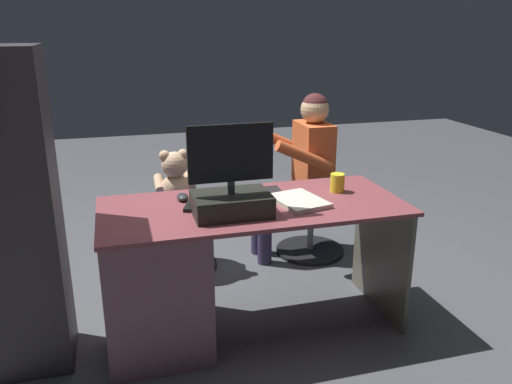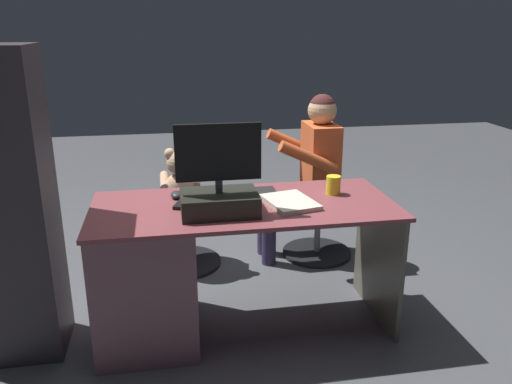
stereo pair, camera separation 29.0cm
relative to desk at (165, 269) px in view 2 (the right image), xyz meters
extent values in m
plane|color=#484B4F|center=(-0.42, -0.42, -0.38)|extent=(10.00, 10.00, 0.00)
cube|color=brown|center=(-0.42, 0.00, 0.32)|extent=(1.56, 0.69, 0.02)
cube|color=#784F56|center=(0.10, 0.00, -0.03)|extent=(0.50, 0.63, 0.69)
cube|color=#565245|center=(-1.18, 0.00, -0.03)|extent=(0.02, 0.62, 0.69)
cube|color=black|center=(-0.28, 0.11, 0.39)|extent=(0.37, 0.26, 0.10)
cylinder|color=#333338|center=(-0.28, 0.11, 0.47)|extent=(0.04, 0.04, 0.06)
cube|color=black|center=(-0.28, 0.11, 0.64)|extent=(0.41, 0.02, 0.28)
cube|color=#19598C|center=(-0.28, 0.09, 0.64)|extent=(0.38, 0.00, 0.25)
cube|color=black|center=(-0.41, -0.15, 0.34)|extent=(0.42, 0.14, 0.02)
ellipsoid|color=#28292D|center=(-0.08, -0.16, 0.35)|extent=(0.06, 0.10, 0.04)
cylinder|color=yellow|center=(-0.92, -0.08, 0.39)|extent=(0.08, 0.08, 0.10)
cube|color=black|center=(-0.10, -0.04, 0.34)|extent=(0.09, 0.16, 0.02)
cube|color=beige|center=(-0.65, 0.04, 0.35)|extent=(0.28, 0.34, 0.02)
cylinder|color=black|center=(-0.12, -0.83, -0.37)|extent=(0.52, 0.52, 0.03)
cylinder|color=gray|center=(-0.12, -0.83, -0.17)|extent=(0.04, 0.04, 0.37)
cylinder|color=navy|center=(-0.12, -0.83, 0.04)|extent=(0.42, 0.42, 0.06)
ellipsoid|color=#D9AB85|center=(-0.12, -0.83, 0.18)|extent=(0.20, 0.17, 0.21)
sphere|color=#D9AB85|center=(-0.12, -0.83, 0.35)|extent=(0.17, 0.17, 0.17)
sphere|color=beige|center=(-0.12, -0.90, 0.34)|extent=(0.06, 0.06, 0.06)
sphere|color=#D9AB85|center=(-0.18, -0.83, 0.42)|extent=(0.07, 0.07, 0.07)
sphere|color=#D9AB85|center=(-0.06, -0.83, 0.42)|extent=(0.07, 0.07, 0.07)
cylinder|color=#D9AB85|center=(-0.22, -0.87, 0.22)|extent=(0.06, 0.16, 0.11)
cylinder|color=#D9AB85|center=(-0.02, -0.87, 0.22)|extent=(0.06, 0.16, 0.11)
cylinder|color=#D9AB85|center=(-0.17, -0.94, 0.11)|extent=(0.07, 0.13, 0.07)
cylinder|color=#D9AB85|center=(-0.06, -0.94, 0.11)|extent=(0.07, 0.13, 0.07)
cylinder|color=black|center=(-1.08, -0.82, -0.37)|extent=(0.49, 0.49, 0.03)
cylinder|color=gray|center=(-1.08, -0.82, -0.17)|extent=(0.04, 0.04, 0.37)
cylinder|color=#3D5371|center=(-1.08, -0.82, 0.04)|extent=(0.41, 0.41, 0.06)
cube|color=#DA5D2D|center=(-1.08, -0.82, 0.33)|extent=(0.20, 0.32, 0.51)
sphere|color=tan|center=(-1.08, -0.82, 0.67)|extent=(0.19, 0.19, 0.19)
sphere|color=#4A2223|center=(-1.08, -0.82, 0.69)|extent=(0.18, 0.18, 0.18)
cylinder|color=#DA5D2D|center=(-0.94, -0.63, 0.40)|extent=(0.40, 0.08, 0.24)
cylinder|color=#DA5D2D|center=(-0.94, -1.02, 0.40)|extent=(0.40, 0.08, 0.24)
cylinder|color=#322B49|center=(-0.89, -0.74, 0.09)|extent=(0.37, 0.11, 0.11)
cylinder|color=#322B49|center=(-0.70, -0.74, -0.15)|extent=(0.10, 0.10, 0.45)
cylinder|color=#322B49|center=(-0.89, -0.91, 0.09)|extent=(0.37, 0.11, 0.11)
cylinder|color=#322B49|center=(-0.70, -0.91, -0.15)|extent=(0.10, 0.10, 0.45)
cube|color=#312B2E|center=(0.74, 0.00, 0.38)|extent=(0.44, 0.36, 1.52)
camera|label=1|loc=(0.24, 2.42, 1.22)|focal=36.23mm
camera|label=2|loc=(-0.05, 2.48, 1.22)|focal=36.23mm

